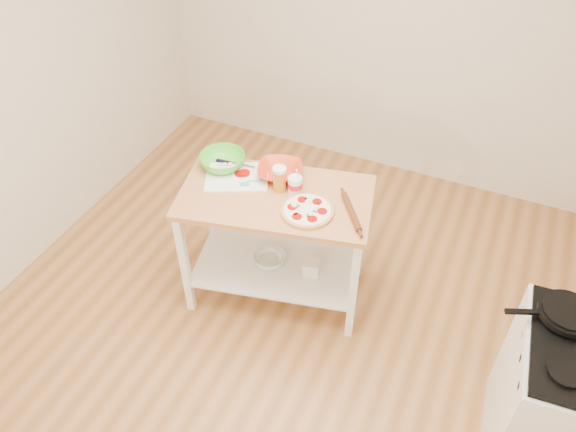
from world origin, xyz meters
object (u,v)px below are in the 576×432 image
Objects in this scene: orange_bowl at (280,171)px; beer_pint at (280,179)px; yogurt_tub at (295,185)px; prep_island at (276,224)px; spatula at (250,182)px; skillet at (566,313)px; cutting_board at (237,176)px; green_bowl at (223,161)px; rolling_pin at (351,212)px; knife at (230,163)px; shelf_bin at (311,267)px; pizza at (307,210)px; shelf_glass_bowl at (270,259)px; gas_stove at (563,404)px.

orange_bowl is 0.15m from beer_pint.
orange_bowl is 1.46× the size of yogurt_tub.
orange_bowl reaches higher than prep_island.
beer_pint is at bearing -23.49° from spatula.
skillet reaches higher than cutting_board.
beer_pint is (0.31, -0.00, 0.08)m from cutting_board.
green_bowl is at bearing 146.60° from skillet.
knife is at bearing 171.31° from rolling_pin.
knife reaches higher than shelf_bin.
prep_island is 3.10× the size of skillet.
skillet reaches higher than orange_bowl.
pizza is at bearing -159.31° from rolling_pin.
pizza is 0.45m from spatula.
prep_island is 5.83× the size of shelf_glass_bowl.
green_bowl reaches higher than orange_bowl.
spatula is at bearing -179.26° from shelf_bin.
cutting_board is (-0.31, 0.06, 0.26)m from prep_island.
pizza reaches higher than shelf_bin.
pizza is at bearing 148.67° from skillet.
gas_stove is at bearing -13.61° from pizza.
pizza is 0.71m from green_bowl.
rolling_pin is at bearing -31.93° from spatula.
skillet reaches higher than shelf_glass_bowl.
shelf_bin is (-1.46, 0.35, -0.66)m from skillet.
yogurt_tub is (-1.61, 0.39, -0.02)m from skillet.
green_bowl is (-0.03, -0.04, 0.03)m from knife.
spatula is at bearing 168.98° from shelf_glass_bowl.
cutting_board is at bearing 134.21° from spatula.
prep_island is 0.33m from yogurt_tub.
green_bowl is (-0.68, 0.19, 0.03)m from pizza.
spatula is 0.38× the size of rolling_pin.
gas_stove is at bearing -18.76° from orange_bowl.
shelf_glass_bowl is at bearing -17.14° from green_bowl.
pizza is at bearing -16.31° from prep_island.
yogurt_tub is (-0.15, 0.15, 0.04)m from pizza.
gas_stove reaches higher than knife.
shelf_bin is at bearing -27.17° from cutting_board.
skillet is at bearing -16.94° from knife.
pizza is at bearing -46.31° from yogurt_tub.
knife is 1.20× the size of shelf_glass_bowl.
pizza is at bearing -38.06° from cutting_board.
prep_island is 0.33m from spatula.
knife is at bearing -175.36° from orange_bowl.
spatula is 0.75m from shelf_bin.
shelf_bin is at bearing -26.76° from orange_bowl.
cutting_board reaches higher than spatula.
spatula is (-2.05, 0.49, 0.44)m from gas_stove.
orange_bowl is 0.57m from rolling_pin.
green_bowl is at bearing 164.58° from prep_island.
beer_pint is at bearing 175.03° from shelf_bin.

